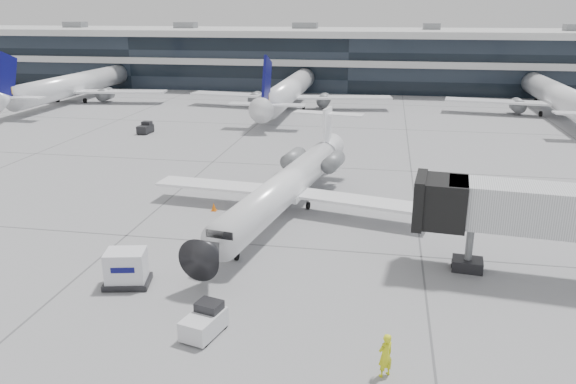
% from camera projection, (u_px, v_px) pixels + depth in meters
% --- Properties ---
extents(ground, '(220.00, 220.00, 0.00)m').
position_uv_depth(ground, '(267.00, 246.00, 37.22)').
color(ground, gray).
rests_on(ground, ground).
extents(terminal, '(170.00, 22.00, 10.00)m').
position_uv_depth(terminal, '(352.00, 61.00, 112.43)').
color(terminal, black).
rests_on(terminal, ground).
extents(bg_jet_left, '(32.00, 40.00, 9.60)m').
position_uv_depth(bg_jet_left, '(78.00, 101.00, 96.16)').
color(bg_jet_left, white).
rests_on(bg_jet_left, ground).
extents(bg_jet_center, '(32.00, 40.00, 9.60)m').
position_uv_depth(bg_jet_center, '(290.00, 107.00, 90.03)').
color(bg_jet_center, white).
rests_on(bg_jet_center, ground).
extents(bg_jet_right, '(32.00, 40.00, 9.60)m').
position_uv_depth(bg_jet_right, '(555.00, 115.00, 83.40)').
color(bg_jet_right, white).
rests_on(bg_jet_right, ground).
extents(regional_jet, '(21.91, 27.32, 6.32)m').
position_uv_depth(regional_jet, '(287.00, 185.00, 42.88)').
color(regional_jet, white).
rests_on(regional_jet, ground).
extents(ramp_worker, '(0.88, 0.85, 2.02)m').
position_uv_depth(ramp_worker, '(385.00, 355.00, 23.71)').
color(ramp_worker, yellow).
rests_on(ramp_worker, ground).
extents(baggage_tug, '(1.95, 2.63, 1.50)m').
position_uv_depth(baggage_tug, '(205.00, 322.00, 26.91)').
color(baggage_tug, silver).
rests_on(baggage_tug, ground).
extents(cargo_uld, '(2.84, 2.33, 2.05)m').
position_uv_depth(cargo_uld, '(126.00, 268.00, 31.61)').
color(cargo_uld, black).
rests_on(cargo_uld, ground).
extents(traffic_cone, '(0.51, 0.51, 0.64)m').
position_uv_depth(traffic_cone, '(214.00, 207.00, 43.59)').
color(traffic_cone, orange).
rests_on(traffic_cone, ground).
extents(far_tug, '(1.51, 2.36, 1.44)m').
position_uv_depth(far_tug, '(146.00, 128.00, 70.81)').
color(far_tug, black).
rests_on(far_tug, ground).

